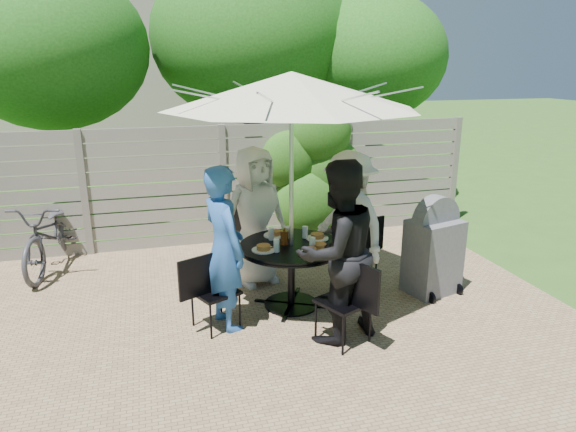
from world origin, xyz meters
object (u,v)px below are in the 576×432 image
object	(u,v)px
glass_front	(312,243)
coffee_cup	(288,233)
chair_left	(215,307)
plate_extra	(320,247)
person_right	(349,223)
bicycle	(52,234)
plate_left	(264,248)
person_back	(255,217)
chair_front	(344,318)
bbq_grill	(433,250)
chair_right	(356,268)
plate_back	(275,234)
person_front	(337,253)
syrup_jug	(284,237)
plate_right	(317,237)
glass_back	(271,234)
glass_left	(276,246)
person_left	(224,249)
glass_right	(305,232)
patio_table	(291,264)
umbrella	(292,91)
plate_front	(310,252)
chair_back	(251,258)

from	to	relation	value
glass_front	coffee_cup	xyz separation A→B (m)	(-0.15, 0.46, -0.01)
chair_left	plate_extra	distance (m)	1.30
person_right	bicycle	bearing A→B (deg)	-133.32
plate_left	person_back	bearing A→B (deg)	83.86
chair_front	bbq_grill	world-z (taller)	bbq_grill
chair_right	plate_back	xyz separation A→B (m)	(-1.03, 0.06, 0.52)
person_front	syrup_jug	distance (m)	0.89
plate_right	glass_back	xyz separation A→B (m)	(-0.52, 0.11, 0.05)
chair_left	glass_back	size ratio (longest dim) A/B	6.17
glass_left	bicycle	bearing A→B (deg)	139.95
person_front	bbq_grill	xyz separation A→B (m)	(1.51, 0.70, -0.37)
person_left	plate_extra	world-z (taller)	person_left
plate_back	plate_left	world-z (taller)	same
glass_right	chair_front	bearing A→B (deg)	-86.23
chair_front	patio_table	bearing A→B (deg)	-6.93
person_right	chair_right	bearing A→B (deg)	89.73
syrup_jug	glass_right	bearing A→B (deg)	27.05
syrup_jug	coffee_cup	size ratio (longest dim) A/B	1.33
chair_front	glass_right	bearing A→B (deg)	-20.58
chair_left	chair_front	world-z (taller)	chair_front
person_left	syrup_jug	distance (m)	0.77
umbrella	plate_right	bearing A→B (deg)	17.31
plate_front	glass_right	world-z (taller)	glass_right
glass_left	chair_front	bearing A→B (deg)	-55.79
plate_right	plate_extra	size ratio (longest dim) A/B	1.08
chair_right	bicycle	size ratio (longest dim) A/B	0.47
person_front	umbrella	bearing A→B (deg)	-90.00
syrup_jug	patio_table	bearing A→B (deg)	-22.50
chair_back	person_left	distance (m)	1.40
plate_front	glass_right	xyz separation A→B (m)	(0.11, 0.52, 0.05)
person_front	bicycle	distance (m)	4.17
chair_left	chair_front	distance (m)	1.36
bicycle	glass_front	bearing A→B (deg)	-25.33
umbrella	chair_left	xyz separation A→B (m)	(-0.92, -0.29, -2.19)
person_right	glass_front	size ratio (longest dim) A/B	12.50
plate_extra	bicycle	xyz separation A→B (m)	(-3.08, 2.24, -0.30)
glass_back	chair_left	bearing A→B (deg)	-145.77
person_back	plate_front	xyz separation A→B (m)	(0.35, -1.14, -0.09)
chair_left	person_front	xyz separation A→B (m)	(1.17, -0.50, 0.67)
glass_back	syrup_jug	size ratio (longest dim) A/B	0.88
chair_front	chair_back	bearing A→B (deg)	-6.93
bicycle	bbq_grill	xyz separation A→B (m)	(4.58, -2.10, 0.07)
glass_right	person_back	bearing A→B (deg)	127.00
plate_right	bbq_grill	xyz separation A→B (m)	(1.42, -0.19, -0.23)
bbq_grill	chair_front	bearing A→B (deg)	-165.40
glass_right	plate_left	bearing A→B (deg)	-153.09
plate_right	glass_left	size ratio (longest dim) A/B	1.86
person_left	chair_left	bearing A→B (deg)	90.83
plate_left	plate_right	distance (m)	0.72
chair_back	bbq_grill	xyz separation A→B (m)	(2.05, -1.01, 0.27)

